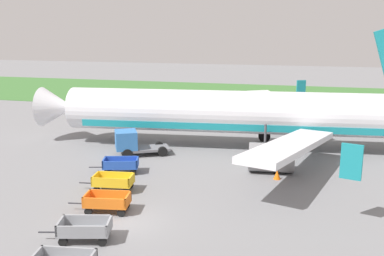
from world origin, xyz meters
The scene contains 9 objects.
ground_plane centered at (0.00, 0.00, 0.00)m, with size 220.00×220.00×0.00m, color slate.
grass_strip centered at (0.00, 48.38, 0.03)m, with size 220.00×28.00×0.06m, color #3D7033.
airplane centered at (4.33, 17.11, 3.05)m, with size 37.67×30.30×11.34m.
baggage_cart_second_in_row centered at (-1.01, -2.48, 0.60)m, with size 3.62×1.99×1.07m.
baggage_cart_third_in_row centered at (-1.48, 1.01, 0.60)m, with size 3.62×1.78×1.07m.
baggage_cart_fourth_in_row centered at (-2.58, 4.20, 0.60)m, with size 3.62×1.71×1.07m.
baggage_cart_far_end centered at (-3.60, 7.68, 0.60)m, with size 3.61×2.06×1.07m.
service_truck_beside_carts centered at (-4.54, 12.14, 1.10)m, with size 4.75×3.74×2.10m.
traffic_cone_near_plane centered at (7.46, 9.18, 0.32)m, with size 0.49×0.49×0.65m, color orange.
Camera 1 is at (9.18, -20.36, 10.16)m, focal length 41.07 mm.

